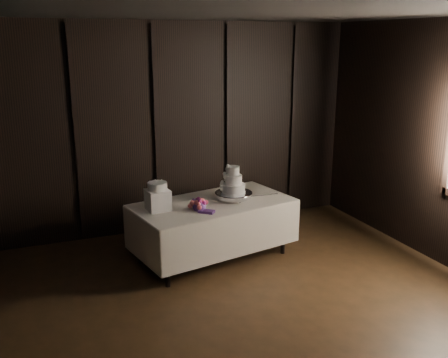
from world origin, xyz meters
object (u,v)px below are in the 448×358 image
bouquet (199,205)px  box_pedestal (158,200)px  display_table (213,228)px  small_cake (157,186)px  wedding_cake (232,183)px  cake_stand (234,196)px

bouquet → box_pedestal: 0.50m
display_table → small_cake: (-0.71, -0.02, 0.64)m
box_pedestal → small_cake: (0.00, 0.00, 0.17)m
bouquet → small_cake: size_ratio=1.71×
wedding_cake → bouquet: 0.59m
display_table → box_pedestal: (-0.71, -0.02, 0.47)m
bouquet → display_table: bearing=40.3°
wedding_cake → box_pedestal: 0.98m
box_pedestal → small_cake: bearing=0.0°
box_pedestal → cake_stand: bearing=2.5°
display_table → box_pedestal: bearing=170.5°
box_pedestal → small_cake: small_cake is taller
cake_stand → bouquet: bouquet is taller
cake_stand → display_table: bearing=-175.8°
box_pedestal → wedding_cake: bearing=1.8°
wedding_cake → box_pedestal: (-0.98, -0.03, -0.10)m
box_pedestal → display_table: bearing=1.9°
bouquet → box_pedestal: (-0.46, 0.20, 0.06)m
cake_stand → bouquet: 0.60m
display_table → small_cake: bearing=170.5°
wedding_cake → box_pedestal: wedding_cake is taller
display_table → wedding_cake: size_ratio=6.22×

